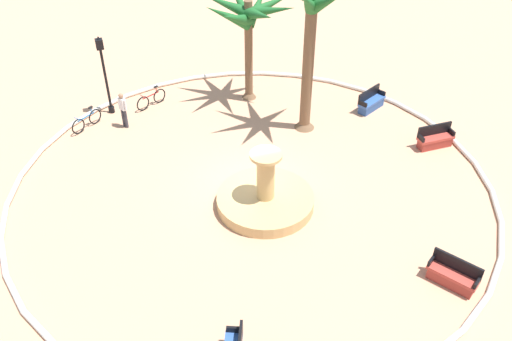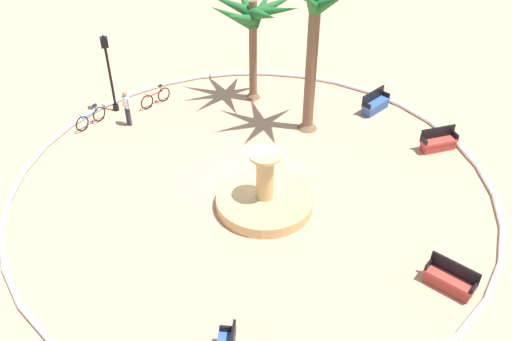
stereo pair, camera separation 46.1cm
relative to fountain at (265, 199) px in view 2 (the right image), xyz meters
The scene contains 12 objects.
ground_plane 1.35m from the fountain, 87.33° to the right, with size 80.00×80.00×0.00m, color tan.
plaza_curb 1.33m from the fountain, 87.33° to the right, with size 18.75×18.75×0.20m, color silver.
fountain is the anchor object (origin of this frame).
palm_tree_near_fountain 8.97m from the fountain, 104.70° to the right, with size 4.37×4.50×5.13m.
palm_tree_by_curb 7.52m from the fountain, 128.44° to the right, with size 4.42×4.35×6.97m.
bench_east 8.30m from the fountain, behind, with size 1.61×0.53×1.00m.
bench_north 8.66m from the fountain, 145.71° to the right, with size 1.66×1.15×1.00m.
bench_southeast 7.01m from the fountain, 127.52° to the left, with size 1.27×1.62×1.00m.
lamppost 10.01m from the fountain, 62.62° to the right, with size 0.32×0.32×3.82m.
bicycle_red_frame 9.02m from the fountain, 73.16° to the right, with size 1.55×0.86×0.94m.
bicycle_by_lamppost 9.58m from the fountain, 53.34° to the right, with size 1.40×1.09×0.94m.
person_cyclist_helmet 8.33m from the fountain, 60.54° to the right, with size 0.34×0.47×1.71m.
Camera 2 is at (5.02, 15.95, 13.54)m, focal length 38.34 mm.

